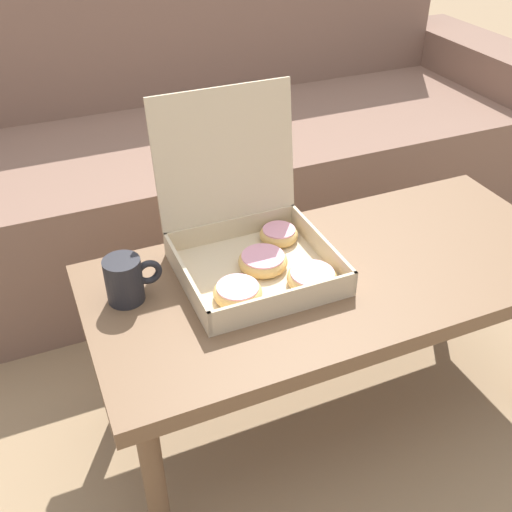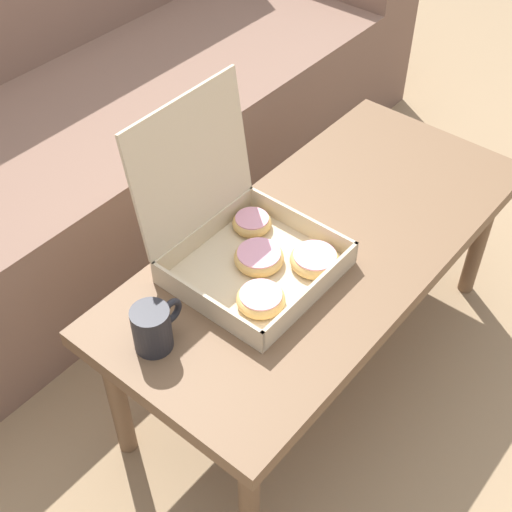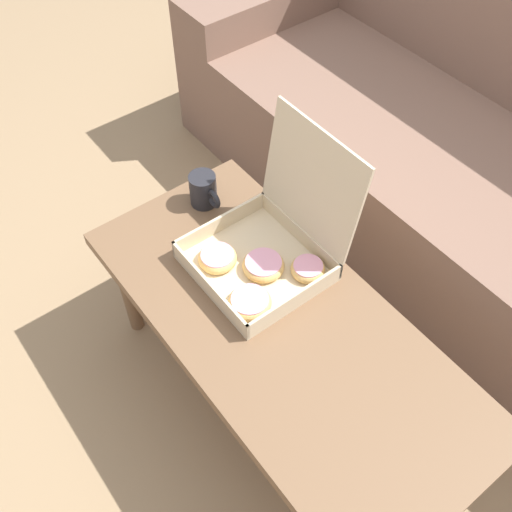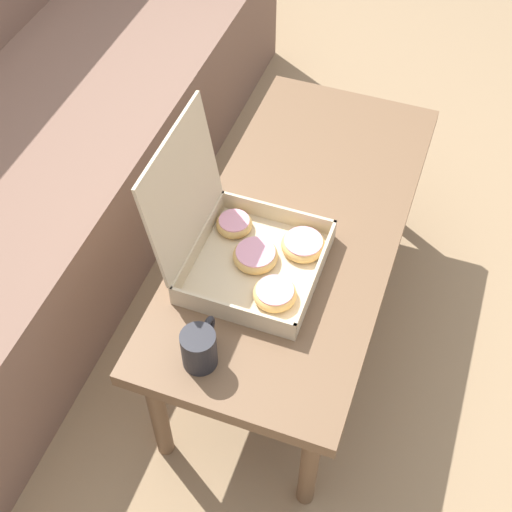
{
  "view_description": "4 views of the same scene",
  "coord_description": "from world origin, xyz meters",
  "px_view_note": "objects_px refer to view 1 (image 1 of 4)",
  "views": [
    {
      "loc": [
        -0.6,
        -1.07,
        1.25
      ],
      "look_at": [
        -0.18,
        -0.09,
        0.5
      ],
      "focal_mm": 42.0,
      "sensor_mm": 36.0,
      "label": 1
    },
    {
      "loc": [
        -1.02,
        -0.78,
        1.57
      ],
      "look_at": [
        -0.18,
        -0.09,
        0.5
      ],
      "focal_mm": 50.0,
      "sensor_mm": 36.0,
      "label": 2
    },
    {
      "loc": [
        0.59,
        -0.68,
        1.7
      ],
      "look_at": [
        -0.18,
        -0.09,
        0.5
      ],
      "focal_mm": 42.0,
      "sensor_mm": 36.0,
      "label": 3
    },
    {
      "loc": [
        -1.18,
        -0.45,
        1.81
      ],
      "look_at": [
        -0.18,
        -0.09,
        0.5
      ],
      "focal_mm": 50.0,
      "sensor_mm": 36.0,
      "label": 4
    }
  ],
  "objects_px": {
    "coffee_table": "(337,285)",
    "couch": "(201,149)",
    "pastry_box": "(258,245)",
    "coffee_mug": "(126,280)"
  },
  "relations": [
    {
      "from": "couch",
      "to": "pastry_box",
      "type": "relative_size",
      "value": 7.08
    },
    {
      "from": "coffee_table",
      "to": "coffee_mug",
      "type": "height_order",
      "value": "coffee_mug"
    },
    {
      "from": "pastry_box",
      "to": "coffee_mug",
      "type": "distance_m",
      "value": 0.3
    },
    {
      "from": "couch",
      "to": "coffee_table",
      "type": "xyz_separation_m",
      "value": [
        0.0,
        -0.97,
        0.08
      ]
    },
    {
      "from": "coffee_table",
      "to": "pastry_box",
      "type": "distance_m",
      "value": 0.21
    },
    {
      "from": "couch",
      "to": "pastry_box",
      "type": "distance_m",
      "value": 0.93
    },
    {
      "from": "coffee_table",
      "to": "couch",
      "type": "bearing_deg",
      "value": 90.0
    },
    {
      "from": "coffee_table",
      "to": "pastry_box",
      "type": "xyz_separation_m",
      "value": [
        -0.16,
        0.08,
        0.11
      ]
    },
    {
      "from": "pastry_box",
      "to": "coffee_mug",
      "type": "relative_size",
      "value": 3.02
    },
    {
      "from": "couch",
      "to": "coffee_table",
      "type": "relative_size",
      "value": 2.28
    }
  ]
}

